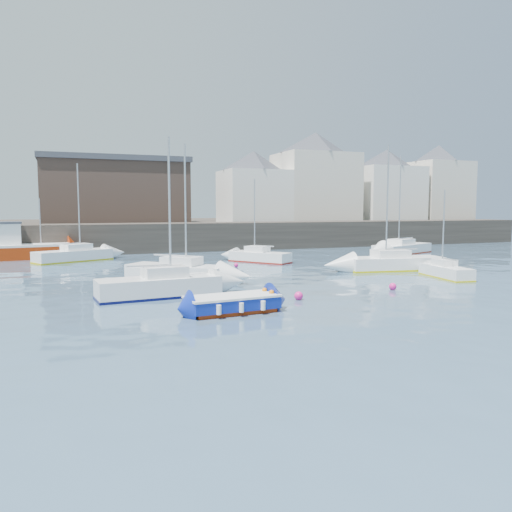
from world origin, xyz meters
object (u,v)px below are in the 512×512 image
object	(u,v)px
sailboat_b	(178,272)
sailboat_g	(402,248)
sailboat_a	(160,286)
sailboat_f	(260,256)
sailboat_h	(74,255)
buoy_mid	(393,290)
buoy_far	(236,267)
blue_dinghy	(232,303)
sailboat_d	(394,263)
sailboat_c	(446,271)
buoy_near	(299,300)
fishing_boat	(19,247)

from	to	relation	value
sailboat_b	sailboat_g	xyz separation A→B (m)	(25.14, 10.32, -0.01)
sailboat_a	sailboat_f	distance (m)	17.54
sailboat_h	buoy_mid	xyz separation A→B (m)	(16.59, -22.50, -0.55)
sailboat_b	sailboat_g	bearing A→B (deg)	22.31
sailboat_a	buoy_far	size ratio (longest dim) A/B	24.15
blue_dinghy	sailboat_f	world-z (taller)	sailboat_f
sailboat_d	sailboat_h	xyz separation A→B (m)	(-22.14, 15.08, -0.01)
sailboat_h	sailboat_b	bearing A→B (deg)	-67.40
blue_dinghy	sailboat_c	distance (m)	17.55
sailboat_b	sailboat_h	size ratio (longest dim) A/B	1.02
sailboat_c	buoy_near	world-z (taller)	sailboat_c
sailboat_b	buoy_mid	distance (m)	13.28
sailboat_f	buoy_far	xyz separation A→B (m)	(-2.98, -2.61, -0.50)
blue_dinghy	sailboat_d	size ratio (longest dim) A/B	0.46
sailboat_a	buoy_far	bearing A→B (deg)	54.43
blue_dinghy	sailboat_d	distance (m)	18.85
sailboat_d	buoy_mid	bearing A→B (deg)	-126.77
buoy_mid	sailboat_b	bearing A→B (deg)	142.79
sailboat_c	sailboat_g	world-z (taller)	sailboat_g
fishing_boat	sailboat_h	distance (m)	5.99
sailboat_d	sailboat_g	size ratio (longest dim) A/B	0.95
sailboat_c	sailboat_h	world-z (taller)	sailboat_h
sailboat_a	sailboat_g	size ratio (longest dim) A/B	0.85
sailboat_f	sailboat_d	bearing A→B (deg)	-50.00
sailboat_a	sailboat_g	xyz separation A→B (m)	(27.28, 15.90, -0.03)
sailboat_a	buoy_near	distance (m)	7.22
sailboat_b	sailboat_d	world-z (taller)	sailboat_d
fishing_boat	sailboat_c	xyz separation A→B (m)	(27.43, -23.50, -0.62)
fishing_boat	sailboat_g	bearing A→B (deg)	-12.63
blue_dinghy	sailboat_g	world-z (taller)	sailboat_g
sailboat_d	buoy_near	distance (m)	14.47
blue_dinghy	sailboat_c	bearing A→B (deg)	18.16
sailboat_b	sailboat_d	xyz separation A→B (m)	(16.12, -0.60, -0.00)
blue_dinghy	sailboat_f	size ratio (longest dim) A/B	0.60
sailboat_b	sailboat_h	xyz separation A→B (m)	(-6.02, 14.47, -0.01)
blue_dinghy	sailboat_a	xyz separation A→B (m)	(-2.30, 5.06, 0.15)
sailboat_a	buoy_mid	bearing A→B (deg)	-10.85
sailboat_f	buoy_far	bearing A→B (deg)	-138.84
sailboat_d	sailboat_a	bearing A→B (deg)	-164.72
sailboat_a	sailboat_d	world-z (taller)	sailboat_d
sailboat_a	buoy_near	bearing A→B (deg)	-27.27
sailboat_a	sailboat_g	distance (m)	31.58
fishing_boat	buoy_mid	bearing A→B (deg)	-51.23
sailboat_d	sailboat_g	world-z (taller)	sailboat_g
buoy_far	sailboat_d	bearing A→B (deg)	-30.72
sailboat_f	sailboat_g	world-z (taller)	sailboat_g
sailboat_g	sailboat_c	bearing A→B (deg)	-118.18
sailboat_d	buoy_mid	size ratio (longest dim) A/B	21.89
sailboat_a	buoy_mid	xyz separation A→B (m)	(12.71, -2.44, -0.58)
sailboat_b	buoy_near	world-z (taller)	sailboat_b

